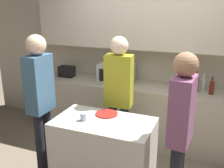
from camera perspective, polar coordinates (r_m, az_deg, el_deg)
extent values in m
cube|color=beige|center=(4.21, 9.44, 6.55)|extent=(6.40, 0.08, 2.70)
cube|color=beige|center=(3.95, 9.13, 12.84)|extent=(3.74, 0.32, 0.75)
cube|color=#B7AD99|center=(4.14, 7.76, -6.53)|extent=(3.60, 0.62, 0.91)
cube|color=beige|center=(3.10, -1.78, -15.39)|extent=(1.09, 0.63, 0.88)
cube|color=#B7BABC|center=(4.11, 0.95, 2.39)|extent=(0.52, 0.38, 0.30)
cube|color=black|center=(3.95, -0.73, 1.79)|extent=(0.31, 0.01, 0.19)
cube|color=black|center=(4.51, -9.83, 2.71)|extent=(0.26, 0.16, 0.18)
cube|color=black|center=(4.52, -10.44, 3.89)|extent=(0.02, 0.11, 0.01)
cube|color=black|center=(4.46, -9.34, 3.80)|extent=(0.02, 0.11, 0.01)
cylinder|color=silver|center=(3.94, 14.50, 0.61)|extent=(0.08, 0.08, 0.22)
cylinder|color=silver|center=(3.91, 14.66, 2.76)|extent=(0.03, 0.03, 0.09)
cylinder|color=#194723|center=(3.79, 15.85, -0.36)|extent=(0.09, 0.09, 0.20)
cylinder|color=#194723|center=(3.75, 16.02, 1.64)|extent=(0.03, 0.03, 0.08)
cylinder|color=maroon|center=(3.87, 17.79, -0.06)|extent=(0.07, 0.07, 0.21)
cylinder|color=maroon|center=(3.83, 17.99, 2.04)|extent=(0.03, 0.03, 0.08)
cylinder|color=silver|center=(3.94, 19.25, -0.15)|extent=(0.08, 0.08, 0.18)
cylinder|color=silver|center=(3.90, 19.43, 1.60)|extent=(0.03, 0.03, 0.07)
cylinder|color=maroon|center=(3.83, 20.85, -0.80)|extent=(0.06, 0.06, 0.18)
cylinder|color=maroon|center=(3.79, 21.05, 1.00)|extent=(0.02, 0.02, 0.07)
cylinder|color=red|center=(3.04, -1.19, -6.51)|extent=(0.26, 0.26, 0.01)
cylinder|color=#A4ACD0|center=(2.90, -6.22, -7.10)|extent=(0.07, 0.07, 0.08)
cylinder|color=black|center=(3.54, -13.75, -11.67)|extent=(0.11, 0.11, 0.86)
cylinder|color=black|center=(3.43, -15.35, -12.79)|extent=(0.11, 0.11, 0.86)
cube|color=#3B5F7D|center=(3.18, -15.57, 0.02)|extent=(0.20, 0.34, 0.68)
sphere|color=beige|center=(3.09, -16.25, 8.18)|extent=(0.23, 0.23, 0.23)
cube|color=#824C72|center=(2.52, 14.97, -5.68)|extent=(0.22, 0.35, 0.66)
sphere|color=#9E7051|center=(2.39, 15.78, 4.09)|extent=(0.22, 0.22, 0.22)
cylinder|color=black|center=(3.57, 2.65, -11.12)|extent=(0.11, 0.11, 0.84)
cylinder|color=black|center=(3.61, 0.15, -10.76)|extent=(0.11, 0.11, 0.84)
cube|color=#9E9F23|center=(3.30, 1.49, 0.68)|extent=(0.35, 0.21, 0.67)
sphere|color=beige|center=(3.20, 1.55, 8.36)|extent=(0.23, 0.23, 0.23)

